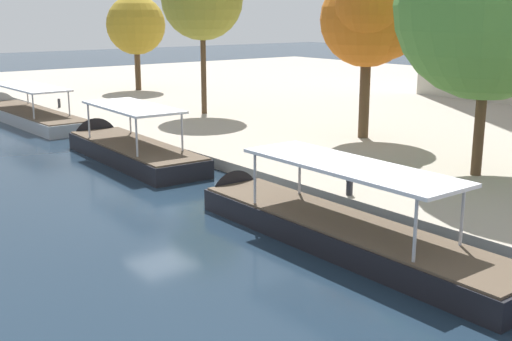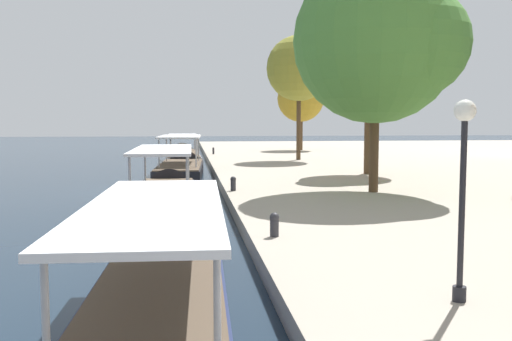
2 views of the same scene
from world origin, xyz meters
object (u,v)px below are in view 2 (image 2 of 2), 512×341
Objects in this scene: tree_3 at (300,100)px; tree_4 at (297,68)px; tree_0 at (381,44)px; tour_boat_0 at (183,157)px; mooring_bollard_2 at (213,150)px; tour_boat_3 at (161,304)px; tree_2 at (369,70)px; tour_boat_1 at (181,170)px; tour_boat_2 at (165,202)px; lamp_post at (463,173)px; mooring_bollard_0 at (233,183)px; mooring_bollard_1 at (274,224)px.

tree_3 is 16.89m from tree_4.
tree_3 is at bearing 174.47° from tree_0.
mooring_bollard_2 is at bearing -67.27° from tour_boat_0.
tour_boat_3 is 1.30× the size of tree_4.
tree_3 is (-30.17, 1.45, -0.87)m from tree_2.
tour_boat_1 is 30.58m from tour_boat_3.
mooring_bollard_2 is (-47.57, 3.22, 0.65)m from tour_boat_3.
tour_boat_2 is 1.31× the size of tree_4.
lamp_post is at bearing -7.91° from tree_3.
tree_0 is at bearing 78.35° from mooring_bollard_0.
tree_4 is (16.38, -3.49, 2.17)m from tree_3.
tour_boat_0 is 1.23× the size of tour_boat_1.
mooring_bollard_0 is (-16.68, 2.83, 0.67)m from tour_boat_3.
tree_3 reaches higher than mooring_bollard_1.
tree_3 is at bearing 164.10° from mooring_bollard_0.
tour_boat_1 is 1.41× the size of tree_3.
tree_0 is at bearing -0.79° from tree_4.
tour_boat_0 is 3.42m from mooring_bollard_2.
tree_4 is (-21.48, 7.29, 7.63)m from mooring_bollard_0.
tree_0 is 1.31× the size of tree_3.
tree_2 is (-24.38, 12.17, 7.00)m from tour_boat_3.
tree_3 reaches higher than mooring_bollard_2.
tour_boat_2 is at bearing -58.35° from mooring_bollard_0.
mooring_bollard_0 is at bearing -166.30° from tour_boat_1.
tour_boat_3 is 40.35m from tree_4.
tour_boat_1 is at bearing -1.70° from tour_boat_2.
mooring_bollard_2 is (-16.99, 3.11, 0.54)m from tour_boat_1.
tree_0 reaches higher than tree_3.
tour_boat_3 is at bearing -3.88° from mooring_bollard_2.
tour_boat_1 is at bearing -168.95° from mooring_bollard_0.
tour_boat_2 is at bearing -158.65° from mooring_bollard_1.
tree_3 reaches higher than mooring_bollard_0.
tour_boat_3 is 6.62m from lamp_post.
mooring_bollard_0 reaches higher than mooring_bollard_2.
lamp_post is at bearing -13.80° from tree_2.
mooring_bollard_0 is (-2.04, 3.30, 0.59)m from tour_boat_2.
tree_0 reaches higher than tree_2.
tour_boat_0 is 29.65m from mooring_bollard_0.
tree_0 is 22.94m from tree_4.
mooring_bollard_1 is 0.07× the size of tree_4.
tour_boat_1 is 14.17m from mooring_bollard_0.
tour_boat_1 is 15.94m from tour_boat_2.
tour_boat_2 is 1.26× the size of tree_0.
tree_4 is at bearing -171.57° from tree_2.
tour_boat_1 is 19.56m from tree_0.
lamp_post is at bearing 21.85° from mooring_bollard_1.
mooring_bollard_0 is (29.52, 2.69, 0.61)m from tour_boat_0.
tour_boat_2 is 14.65m from tour_boat_3.
mooring_bollard_1 is (25.29, 3.07, 0.56)m from tour_boat_1.
tree_4 is at bearing -129.99° from tour_boat_0.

